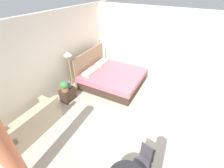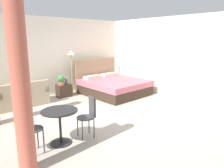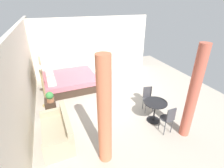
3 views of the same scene
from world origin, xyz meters
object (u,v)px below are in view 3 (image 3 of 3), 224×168
object	(u,v)px
nightstand	(51,106)
cafe_chair_near_window	(148,97)
couch	(58,132)
cafe_chair_near_couch	(169,118)
bed	(68,81)
floor_lamp	(40,74)
balcony_table	(155,108)
potted_plant	(50,97)
vase	(49,96)

from	to	relation	value
nightstand	cafe_chair_near_window	bearing A→B (deg)	-108.67
couch	cafe_chair_near_couch	world-z (taller)	cafe_chair_near_couch
bed	cafe_chair_near_couch	size ratio (longest dim) A/B	2.58
bed	floor_lamp	size ratio (longest dim) A/B	1.40
balcony_table	cafe_chair_near_window	bearing A→B (deg)	-10.26
nightstand	potted_plant	xyz separation A→B (m)	(-0.10, -0.03, 0.41)
nightstand	potted_plant	distance (m)	0.43
couch	balcony_table	world-z (taller)	couch
couch	potted_plant	size ratio (longest dim) A/B	4.32
floor_lamp	balcony_table	xyz separation A→B (m)	(-2.16, -3.27, -0.79)
nightstand	balcony_table	bearing A→B (deg)	-118.79
nightstand	couch	bearing A→B (deg)	-174.84
bed	balcony_table	world-z (taller)	bed
nightstand	bed	bearing A→B (deg)	-26.82
floor_lamp	cafe_chair_near_couch	distance (m)	4.38
nightstand	floor_lamp	size ratio (longest dim) A/B	0.30
bed	couch	bearing A→B (deg)	167.54
cafe_chair_near_window	cafe_chair_near_couch	xyz separation A→B (m)	(-1.25, 0.08, 0.02)
vase	cafe_chair_near_window	world-z (taller)	cafe_chair_near_window
floor_lamp	cafe_chair_near_couch	xyz separation A→B (m)	(-2.78, -3.30, -0.73)
balcony_table	bed	bearing A→B (deg)	34.20
nightstand	balcony_table	distance (m)	3.56
potted_plant	cafe_chair_near_couch	distance (m)	3.84
bed	vase	distance (m)	1.75
couch	vase	world-z (taller)	couch
vase	cafe_chair_near_window	bearing A→B (deg)	-110.61
bed	potted_plant	xyz separation A→B (m)	(-1.74, 0.80, 0.34)
couch	floor_lamp	bearing A→B (deg)	8.49
vase	cafe_chair_near_couch	xyz separation A→B (m)	(-2.46, -3.14, -0.01)
vase	floor_lamp	bearing A→B (deg)	26.70
bed	vase	world-z (taller)	bed
bed	cafe_chair_near_window	world-z (taller)	bed
couch	cafe_chair_near_couch	distance (m)	3.14
bed	vase	bearing A→B (deg)	151.67
vase	floor_lamp	xyz separation A→B (m)	(0.33, 0.17, 0.72)
potted_plant	vase	bearing A→B (deg)	5.68
couch	vase	bearing A→B (deg)	4.45
cafe_chair_near_couch	vase	bearing A→B (deg)	51.95
cafe_chair_near_couch	bed	bearing A→B (deg)	30.19
vase	balcony_table	bearing A→B (deg)	-120.54
nightstand	floor_lamp	world-z (taller)	floor_lamp
couch	nightstand	size ratio (longest dim) A/B	3.19
bed	nightstand	xyz separation A→B (m)	(-1.64, 0.83, -0.07)
bed	balcony_table	bearing A→B (deg)	-145.80
balcony_table	floor_lamp	bearing A→B (deg)	56.55
bed	cafe_chair_near_couch	bearing A→B (deg)	-149.81
couch	floor_lamp	world-z (taller)	floor_lamp
cafe_chair_near_couch	floor_lamp	bearing A→B (deg)	49.87
nightstand	vase	bearing A→B (deg)	-4.50
nightstand	cafe_chair_near_window	xyz separation A→B (m)	(-1.09, -3.22, 0.30)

